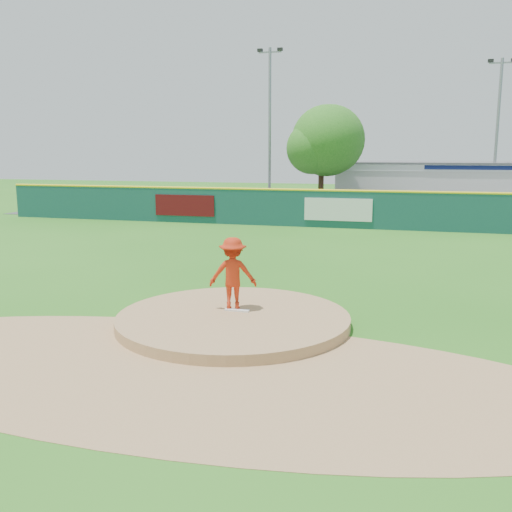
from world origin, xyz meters
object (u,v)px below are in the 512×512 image
(pitcher, at_px, (233,274))
(van, at_px, (331,204))
(pool_building_grp, at_px, (444,184))
(playground_slide, at_px, (154,199))
(light_pole_left, at_px, (270,122))
(light_pole_right, at_px, (497,128))
(deciduous_tree, at_px, (322,143))

(pitcher, height_order, van, pitcher)
(pool_building_grp, height_order, playground_slide, pool_building_grp)
(van, distance_m, light_pole_left, 8.21)
(light_pole_left, bearing_deg, light_pole_right, 7.59)
(playground_slide, xyz_separation_m, light_pole_right, (22.37, 5.30, 4.77))
(pitcher, relative_size, deciduous_tree, 0.24)
(playground_slide, height_order, deciduous_tree, deciduous_tree)
(light_pole_left, xyz_separation_m, light_pole_right, (15.00, 2.00, -0.51))
(van, bearing_deg, light_pole_left, 33.28)
(van, xyz_separation_m, pool_building_grp, (7.04, 8.90, 0.87))
(pitcher, distance_m, van, 22.67)
(pitcher, relative_size, van, 0.32)
(pitcher, distance_m, pool_building_grp, 32.15)
(van, height_order, light_pole_right, light_pole_right)
(van, height_order, pool_building_grp, pool_building_grp)
(pool_building_grp, distance_m, playground_slide, 21.09)
(pitcher, xyz_separation_m, playground_slide, (-13.23, 23.26, -0.36))
(light_pole_right, bearing_deg, deciduous_tree, -160.02)
(pool_building_grp, height_order, deciduous_tree, deciduous_tree)
(pool_building_grp, bearing_deg, pitcher, -101.02)
(pitcher, bearing_deg, light_pole_right, -122.65)
(light_pole_left, relative_size, light_pole_right, 1.10)
(pitcher, xyz_separation_m, deciduous_tree, (-1.85, 24.55, 3.42))
(pitcher, height_order, light_pole_right, light_pole_right)
(playground_slide, xyz_separation_m, light_pole_left, (7.37, 3.30, 5.27))
(playground_slide, xyz_separation_m, deciduous_tree, (11.37, 1.30, 3.78))
(pitcher, distance_m, light_pole_right, 30.31)
(van, height_order, deciduous_tree, deciduous_tree)
(light_pole_right, bearing_deg, light_pole_left, -172.41)
(pool_building_grp, relative_size, light_pole_left, 1.38)
(playground_slide, height_order, light_pole_left, light_pole_left)
(pitcher, xyz_separation_m, light_pole_left, (-5.85, 26.55, 4.92))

